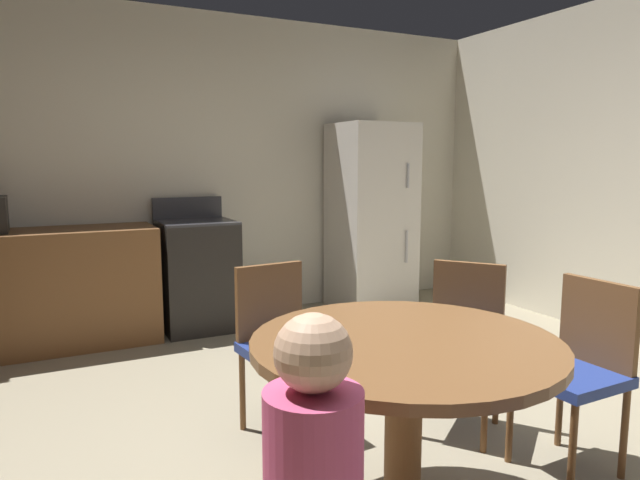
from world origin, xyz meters
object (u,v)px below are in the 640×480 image
chair_northeast (462,335)px  chair_east (579,362)px  refrigerator (371,217)px  chair_north (280,337)px  oven_range (197,274)px  dining_table (404,381)px

chair_northeast → chair_east: same height
refrigerator → chair_north: bearing=-131.7°
refrigerator → chair_north: 2.66m
chair_east → chair_north: 1.44m
refrigerator → chair_northeast: refrigerator is taller
oven_range → dining_table: bearing=-89.7°
chair_northeast → chair_north: (-0.88, 0.38, 0.00)m
oven_range → chair_northeast: oven_range is taller
dining_table → chair_north: bearing=95.8°
chair_east → oven_range: bearing=-73.0°
oven_range → chair_northeast: (0.80, -2.41, 0.03)m
dining_table → chair_north: (-0.10, 0.97, -0.10)m
chair_east → chair_north: bearing=-42.9°
dining_table → chair_north: chair_north is taller
refrigerator → chair_east: size_ratio=2.02×
oven_range → chair_east: (1.00, -2.97, 0.03)m
refrigerator → chair_east: 3.02m
chair_east → chair_north: same height
chair_east → chair_north: size_ratio=1.00×
oven_range → chair_north: 2.02m
oven_range → chair_north: bearing=-92.3°
chair_east → chair_northeast: bearing=-72.3°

